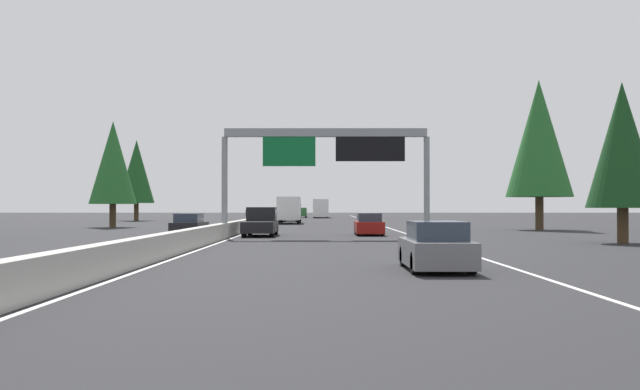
# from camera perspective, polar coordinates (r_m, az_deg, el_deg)

# --- Properties ---
(ground_plane) EXTENTS (320.00, 320.00, 0.00)m
(ground_plane) POSITION_cam_1_polar(r_m,az_deg,el_deg) (63.07, -4.98, -2.63)
(ground_plane) COLOR #262628
(median_barrier) EXTENTS (180.00, 0.56, 0.90)m
(median_barrier) POSITION_cam_1_polar(r_m,az_deg,el_deg) (83.02, -3.95, -1.90)
(median_barrier) COLOR #ADAAA3
(median_barrier) RESTS_ON ground
(shoulder_stripe_right) EXTENTS (160.00, 0.16, 0.01)m
(shoulder_stripe_right) POSITION_cam_1_polar(r_m,az_deg,el_deg) (73.05, 4.78, -2.38)
(shoulder_stripe_right) COLOR silver
(shoulder_stripe_right) RESTS_ON ground
(shoulder_stripe_median) EXTENTS (160.00, 0.16, 0.01)m
(shoulder_stripe_median) POSITION_cam_1_polar(r_m,az_deg,el_deg) (73.01, -4.08, -2.39)
(shoulder_stripe_median) COLOR silver
(shoulder_stripe_median) RESTS_ON ground
(sign_gantry_overhead) EXTENTS (0.50, 12.68, 6.65)m
(sign_gantry_overhead) POSITION_cam_1_polar(r_m,az_deg,el_deg) (44.64, 0.66, 3.45)
(sign_gantry_overhead) COLOR gray
(sign_gantry_overhead) RESTS_ON ground
(sedan_mid_right) EXTENTS (4.40, 1.80, 1.47)m
(sedan_mid_right) POSITION_cam_1_polar(r_m,az_deg,el_deg) (22.21, 9.00, -4.05)
(sedan_mid_right) COLOR slate
(sedan_mid_right) RESTS_ON ground
(pickup_distant_a) EXTENTS (5.60, 2.00, 1.86)m
(pickup_distant_a) POSITION_cam_1_polar(r_m,az_deg,el_deg) (47.67, -4.62, -2.09)
(pickup_distant_a) COLOR black
(pickup_distant_a) RESTS_ON ground
(sedan_near_center) EXTENTS (4.40, 1.80, 1.47)m
(sedan_near_center) POSITION_cam_1_polar(r_m,az_deg,el_deg) (48.68, 3.83, -2.34)
(sedan_near_center) COLOR maroon
(sedan_near_center) RESTS_ON ground
(minivan_mid_center) EXTENTS (5.00, 1.95, 1.69)m
(minivan_mid_center) POSITION_cam_1_polar(r_m,az_deg,el_deg) (124.06, -1.50, -1.33)
(minivan_mid_center) COLOR #2D6B38
(minivan_mid_center) RESTS_ON ground
(sedan_near_right) EXTENTS (4.40, 1.80, 1.47)m
(sedan_near_right) POSITION_cam_1_polar(r_m,az_deg,el_deg) (91.29, -2.30, -1.66)
(sedan_near_right) COLOR slate
(sedan_near_right) RESTS_ON ground
(box_truck_distant_b) EXTENTS (8.50, 2.40, 2.95)m
(box_truck_distant_b) POSITION_cam_1_polar(r_m,az_deg,el_deg) (81.38, -2.39, -1.10)
(box_truck_distant_b) COLOR white
(box_truck_distant_b) RESTS_ON ground
(bus_far_right) EXTENTS (11.50, 2.55, 3.10)m
(bus_far_right) POSITION_cam_1_polar(r_m,az_deg,el_deg) (123.79, 0.06, -0.98)
(bus_far_right) COLOR white
(bus_far_right) RESTS_ON ground
(oncoming_near) EXTENTS (4.40, 1.80, 1.47)m
(oncoming_near) POSITION_cam_1_polar(r_m,az_deg,el_deg) (47.58, -10.13, -2.36)
(oncoming_near) COLOR black
(oncoming_near) RESTS_ON ground
(conifer_right_near) EXTENTS (3.67, 3.67, 8.34)m
(conifer_right_near) POSITION_cam_1_polar(r_m,az_deg,el_deg) (40.79, 22.46, 3.60)
(conifer_right_near) COLOR #4C3823
(conifer_right_near) RESTS_ON ground
(conifer_right_mid) EXTENTS (5.37, 5.37, 12.20)m
(conifer_right_mid) POSITION_cam_1_polar(r_m,az_deg,el_deg) (62.11, 16.68, 4.23)
(conifer_right_mid) COLOR #4C3823
(conifer_right_mid) RESTS_ON ground
(conifer_left_mid) EXTENTS (4.27, 4.27, 9.71)m
(conifer_left_mid) POSITION_cam_1_polar(r_m,az_deg,el_deg) (69.31, -15.81, 2.44)
(conifer_left_mid) COLOR #4C3823
(conifer_left_mid) RESTS_ON ground
(conifer_left_far) EXTENTS (4.74, 4.74, 10.77)m
(conifer_left_far) POSITION_cam_1_polar(r_m,az_deg,el_deg) (100.46, -14.09, 1.78)
(conifer_left_far) COLOR #4C3823
(conifer_left_far) RESTS_ON ground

